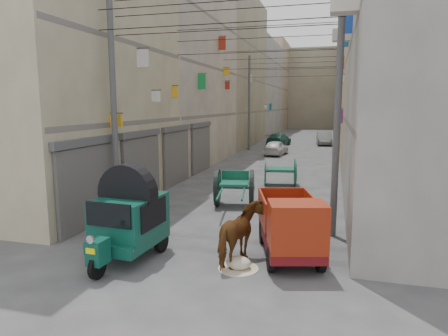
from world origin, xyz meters
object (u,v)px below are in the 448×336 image
(tonga_cart, at_px, (234,187))
(mini_truck, at_px, (292,230))
(auto_rickshaw, at_px, (129,216))
(feed_sack, at_px, (238,263))
(distant_car_green, at_px, (279,139))
(horse, at_px, (242,235))
(distant_car_grey, at_px, (324,138))
(second_cart, at_px, (280,171))
(distant_car_white, at_px, (276,148))

(tonga_cart, relative_size, mini_truck, 1.03)
(auto_rickshaw, bearing_deg, mini_truck, 15.52)
(mini_truck, distance_m, feed_sack, 1.57)
(auto_rickshaw, distance_m, distant_car_green, 29.50)
(horse, height_order, distant_car_grey, horse)
(auto_rickshaw, height_order, feed_sack, auto_rickshaw)
(second_cart, distance_m, distant_car_green, 19.29)
(mini_truck, distance_m, distant_car_green, 28.93)
(mini_truck, bearing_deg, second_cart, 83.58)
(auto_rickshaw, relative_size, distant_car_white, 0.79)
(tonga_cart, height_order, distant_car_green, tonga_cart)
(second_cart, bearing_deg, distant_car_white, 90.33)
(auto_rickshaw, bearing_deg, distant_car_white, 91.75)
(feed_sack, xyz_separation_m, distant_car_green, (-3.00, 29.45, 0.45))
(distant_car_white, xyz_separation_m, distant_car_grey, (3.40, 9.35, 0.06))
(horse, xyz_separation_m, distant_car_white, (-2.23, 21.81, -0.17))
(tonga_cart, xyz_separation_m, distant_car_white, (-0.68, 16.31, -0.17))
(tonga_cart, distance_m, second_cart, 4.67)
(mini_truck, bearing_deg, tonga_cart, 102.91)
(auto_rickshaw, height_order, mini_truck, auto_rickshaw)
(second_cart, bearing_deg, auto_rickshaw, -112.18)
(mini_truck, height_order, distant_car_white, mini_truck)
(feed_sack, xyz_separation_m, distant_car_white, (-2.22, 22.13, 0.43))
(distant_car_white, relative_size, distant_car_green, 0.82)
(tonga_cart, bearing_deg, auto_rickshaw, -112.47)
(tonga_cart, bearing_deg, second_cart, 65.52)
(auto_rickshaw, height_order, distant_car_white, auto_rickshaw)
(tonga_cart, height_order, distant_car_white, tonga_cart)
(second_cart, xyz_separation_m, feed_sack, (0.36, -10.34, -0.56))
(second_cart, relative_size, feed_sack, 2.80)
(distant_car_grey, bearing_deg, feed_sack, -96.79)
(auto_rickshaw, xyz_separation_m, horse, (2.86, 0.37, -0.35))
(tonga_cart, xyz_separation_m, horse, (1.54, -5.50, -0.00))
(second_cart, distance_m, distant_car_grey, 21.20)
(distant_car_grey, distance_m, distant_car_green, 4.65)
(tonga_cart, bearing_deg, distant_car_grey, 74.14)
(feed_sack, distance_m, horse, 0.68)
(feed_sack, height_order, distant_car_white, distant_car_white)
(auto_rickshaw, distance_m, horse, 2.90)
(tonga_cart, distance_m, distant_car_grey, 25.81)
(distant_car_white, bearing_deg, second_cart, 106.29)
(mini_truck, height_order, distant_car_grey, mini_truck)
(tonga_cart, relative_size, distant_car_white, 0.98)
(auto_rickshaw, relative_size, tonga_cart, 0.80)
(auto_rickshaw, relative_size, feed_sack, 4.40)
(tonga_cart, distance_m, horse, 5.71)
(feed_sack, bearing_deg, second_cart, 91.98)
(auto_rickshaw, height_order, horse, auto_rickshaw)
(second_cart, relative_size, distant_car_green, 0.41)
(auto_rickshaw, relative_size, horse, 1.51)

